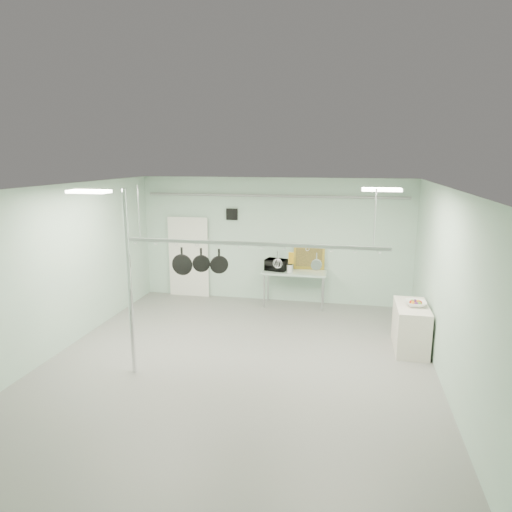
% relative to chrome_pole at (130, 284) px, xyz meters
% --- Properties ---
extents(floor, '(8.00, 8.00, 0.00)m').
position_rel_chrome_pole_xyz_m(floor, '(1.70, 0.60, -1.60)').
color(floor, gray).
rests_on(floor, ground).
extents(ceiling, '(7.00, 8.00, 0.02)m').
position_rel_chrome_pole_xyz_m(ceiling, '(1.70, 0.60, 1.59)').
color(ceiling, silver).
rests_on(ceiling, back_wall).
extents(back_wall, '(7.00, 0.02, 3.20)m').
position_rel_chrome_pole_xyz_m(back_wall, '(1.70, 4.59, 0.00)').
color(back_wall, '#AED1BC').
rests_on(back_wall, floor).
extents(right_wall, '(0.02, 8.00, 3.20)m').
position_rel_chrome_pole_xyz_m(right_wall, '(5.19, 0.60, 0.00)').
color(right_wall, '#AED1BC').
rests_on(right_wall, floor).
extents(door, '(1.10, 0.10, 2.20)m').
position_rel_chrome_pole_xyz_m(door, '(-0.60, 4.54, -0.55)').
color(door, silver).
rests_on(door, floor).
extents(wall_vent, '(0.30, 0.04, 0.30)m').
position_rel_chrome_pole_xyz_m(wall_vent, '(0.60, 4.57, 0.65)').
color(wall_vent, black).
rests_on(wall_vent, back_wall).
extents(conduit_pipe, '(6.60, 0.07, 0.07)m').
position_rel_chrome_pole_xyz_m(conduit_pipe, '(1.70, 4.50, 1.15)').
color(conduit_pipe, gray).
rests_on(conduit_pipe, back_wall).
extents(chrome_pole, '(0.08, 0.08, 3.20)m').
position_rel_chrome_pole_xyz_m(chrome_pole, '(0.00, 0.00, 0.00)').
color(chrome_pole, silver).
rests_on(chrome_pole, floor).
extents(prep_table, '(1.60, 0.70, 0.91)m').
position_rel_chrome_pole_xyz_m(prep_table, '(2.30, 4.20, -0.77)').
color(prep_table, '#9BB6A4').
rests_on(prep_table, floor).
extents(side_cabinet, '(0.60, 1.20, 0.90)m').
position_rel_chrome_pole_xyz_m(side_cabinet, '(4.85, 2.00, -1.15)').
color(side_cabinet, beige).
rests_on(side_cabinet, floor).
extents(pot_rack, '(4.80, 0.06, 1.00)m').
position_rel_chrome_pole_xyz_m(pot_rack, '(1.90, 0.90, 0.63)').
color(pot_rack, '#B7B7BC').
rests_on(pot_rack, ceiling).
extents(light_panel_left, '(0.65, 0.30, 0.05)m').
position_rel_chrome_pole_xyz_m(light_panel_left, '(-0.50, -0.20, 1.56)').
color(light_panel_left, white).
rests_on(light_panel_left, ceiling).
extents(light_panel_right, '(0.65, 0.30, 0.05)m').
position_rel_chrome_pole_xyz_m(light_panel_right, '(4.10, 1.20, 1.56)').
color(light_panel_right, white).
rests_on(light_panel_right, ceiling).
extents(microwave, '(0.58, 0.45, 0.29)m').
position_rel_chrome_pole_xyz_m(microwave, '(1.83, 4.20, -0.55)').
color(microwave, black).
rests_on(microwave, prep_table).
extents(coffee_canister, '(0.15, 0.15, 0.19)m').
position_rel_chrome_pole_xyz_m(coffee_canister, '(2.19, 4.09, -0.60)').
color(coffee_canister, silver).
rests_on(coffee_canister, prep_table).
extents(painting_large, '(0.79, 0.18, 0.58)m').
position_rel_chrome_pole_xyz_m(painting_large, '(2.63, 4.50, -0.41)').
color(painting_large, gold).
rests_on(painting_large, prep_table).
extents(painting_small, '(0.31, 0.10, 0.25)m').
position_rel_chrome_pole_xyz_m(painting_small, '(2.79, 4.50, -0.57)').
color(painting_small, black).
rests_on(painting_small, prep_table).
extents(fruit_bowl, '(0.40, 0.40, 0.10)m').
position_rel_chrome_pole_xyz_m(fruit_bowl, '(4.90, 1.97, -0.65)').
color(fruit_bowl, white).
rests_on(fruit_bowl, side_cabinet).
extents(skillet_left, '(0.40, 0.07, 0.52)m').
position_rel_chrome_pole_xyz_m(skillet_left, '(0.60, 0.90, 0.23)').
color(skillet_left, black).
rests_on(skillet_left, pot_rack).
extents(skillet_mid, '(0.32, 0.14, 0.44)m').
position_rel_chrome_pole_xyz_m(skillet_mid, '(0.97, 0.90, 0.26)').
color(skillet_mid, black).
rests_on(skillet_mid, pot_rack).
extents(skillet_right, '(0.33, 0.18, 0.44)m').
position_rel_chrome_pole_xyz_m(skillet_right, '(1.31, 0.90, 0.27)').
color(skillet_right, black).
rests_on(skillet_right, pot_rack).
extents(whisk, '(0.20, 0.20, 0.34)m').
position_rel_chrome_pole_xyz_m(whisk, '(2.38, 0.90, 0.31)').
color(whisk, '#BCBBC1').
rests_on(whisk, pot_rack).
extents(grater, '(0.09, 0.04, 0.23)m').
position_rel_chrome_pole_xyz_m(grater, '(2.62, 0.90, 0.37)').
color(grater, yellow).
rests_on(grater, pot_rack).
extents(saucepan, '(0.19, 0.12, 0.32)m').
position_rel_chrome_pole_xyz_m(saucepan, '(3.06, 0.90, 0.33)').
color(saucepan, '#B3B4B8').
rests_on(saucepan, pot_rack).
extents(fruit_cluster, '(0.24, 0.24, 0.09)m').
position_rel_chrome_pole_xyz_m(fruit_cluster, '(4.90, 1.97, -0.61)').
color(fruit_cluster, '#9A160E').
rests_on(fruit_cluster, fruit_bowl).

